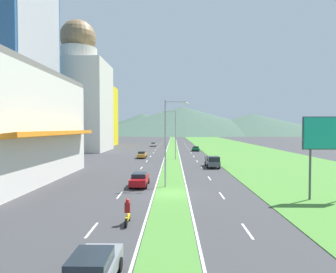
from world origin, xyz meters
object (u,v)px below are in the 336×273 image
car_0 (142,155)px  motorcycle_rider (128,214)px  car_2 (140,179)px  pickup_truck_0 (212,162)px  billboard_roadside (328,138)px  car_4 (153,144)px  street_lamp_near (168,138)px  car_3 (196,149)px  car_1 (91,271)px  street_lamp_mid (174,132)px

car_0 → motorcycle_rider: 43.41m
car_2 → pickup_truck_0: 18.84m
billboard_roadside → car_4: 79.99m
billboard_roadside → car_4: size_ratio=1.77×
car_4 → pickup_truck_0: (13.99, -55.15, 0.25)m
pickup_truck_0 → street_lamp_near: bearing=-24.4°
car_0 → motorcycle_rider: (3.85, -43.24, -0.03)m
billboard_roadside → pickup_truck_0: billboard_roadside is taller
car_3 → car_4: car_4 is taller
street_lamp_near → car_3: 51.30m
car_1 → car_4: (-3.88, 91.53, -0.02)m
motorcycle_rider → car_3: bearing=-8.8°
car_1 → pickup_truck_0: size_ratio=0.84×
billboard_roadside → car_0: 42.50m
street_lamp_mid → billboard_roadside: size_ratio=1.34×
pickup_truck_0 → street_lamp_mid: bearing=-150.9°
billboard_roadside → car_3: (-7.70, 56.08, -5.12)m
street_lamp_near → car_1: size_ratio=2.18×
pickup_truck_0 → motorcycle_rider: bearing=-19.1°
car_3 → motorcycle_rider: bearing=-8.8°
car_1 → car_3: size_ratio=1.02×
billboard_roadside → car_0: size_ratio=1.75×
billboard_roadside → pickup_truck_0: 23.50m
street_lamp_near → pickup_truck_0: (7.32, 16.18, -4.63)m
street_lamp_mid → car_0: street_lamp_mid is taller
street_lamp_near → motorcycle_rider: street_lamp_near is taller
street_lamp_near → car_0: 31.92m
billboard_roadside → car_2: 19.82m
car_0 → car_1: size_ratio=0.99×
street_lamp_mid → car_3: bearing=74.0°
pickup_truck_0 → car_4: bearing=-165.8°
car_4 → street_lamp_near: bearing=-174.7°
street_lamp_mid → car_1: 48.63m
street_lamp_mid → car_4: bearing=99.7°
street_lamp_near → motorcycle_rider: 13.51m
billboard_roadside → car_1: bearing=-140.3°
billboard_roadside → car_1: billboard_roadside is taller
car_4 → motorcycle_rider: size_ratio=2.20×
street_lamp_near → car_2: bearing=169.7°
street_lamp_near → car_0: size_ratio=2.21×
street_lamp_near → car_3: bearing=81.9°
billboard_roadside → motorcycle_rider: billboard_roadside is taller
car_0 → car_3: bearing=-34.7°
street_lamp_near → motorcycle_rider: (-2.55, -12.34, -4.87)m
car_1 → car_3: car_1 is taller
street_lamp_near → car_0: (-6.40, 30.89, -4.83)m
car_3 → pickup_truck_0: pickup_truck_0 is taller
pickup_truck_0 → motorcycle_rider: 30.18m
street_lamp_near → car_2: street_lamp_near is taller
street_lamp_mid → pickup_truck_0: 14.43m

